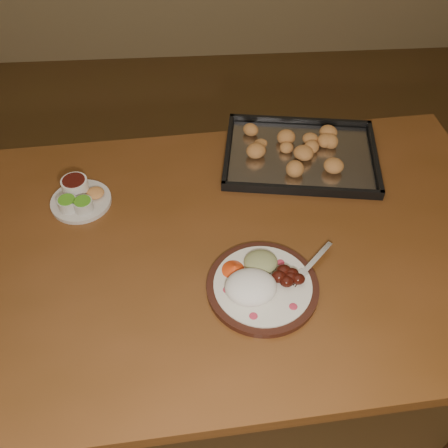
{
  "coord_description": "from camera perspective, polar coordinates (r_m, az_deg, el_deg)",
  "views": [
    {
      "loc": [
        0.24,
        -1.07,
        1.7
      ],
      "look_at": [
        0.29,
        -0.23,
        0.77
      ],
      "focal_mm": 40.0,
      "sensor_mm": 36.0,
      "label": 1
    }
  ],
  "objects": [
    {
      "name": "baking_tray",
      "position": [
        1.48,
        8.76,
        7.95
      ],
      "size": [
        0.48,
        0.38,
        0.05
      ],
      "rotation": [
        0.0,
        0.0,
        -0.15
      ],
      "color": "black",
      "rests_on": "dining_table"
    },
    {
      "name": "condiment_saucer",
      "position": [
        1.38,
        -16.25,
        3.0
      ],
      "size": [
        0.16,
        0.16,
        0.05
      ],
      "rotation": [
        0.0,
        0.0,
        0.13
      ],
      "color": "beige",
      "rests_on": "dining_table"
    },
    {
      "name": "dining_table",
      "position": [
        1.31,
        -0.35,
        -4.98
      ],
      "size": [
        1.56,
        1.0,
        0.75
      ],
      "rotation": [
        0.0,
        0.0,
        0.07
      ],
      "color": "brown",
      "rests_on": "ground"
    },
    {
      "name": "dinner_plate",
      "position": [
        1.14,
        4.16,
        -6.79
      ],
      "size": [
        0.31,
        0.26,
        0.06
      ],
      "rotation": [
        0.0,
        0.0,
        0.36
      ],
      "color": "black",
      "rests_on": "dining_table"
    },
    {
      "name": "ground",
      "position": [
        2.02,
        -8.93,
        -10.49
      ],
      "size": [
        4.0,
        4.0,
        0.0
      ],
      "primitive_type": "plane",
      "color": "#50331B",
      "rests_on": "ground"
    }
  ]
}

